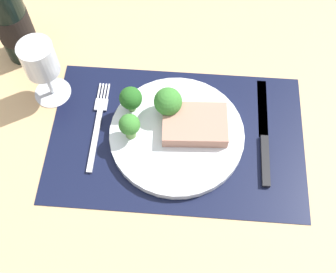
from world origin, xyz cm
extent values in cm
cube|color=tan|center=(0.00, 0.00, -1.50)|extent=(140.00, 110.00, 3.00)
cube|color=black|center=(0.00, 0.00, 0.15)|extent=(47.07, 30.03, 0.30)
cylinder|color=silver|center=(0.00, 0.00, 1.10)|extent=(24.74, 24.74, 1.60)
cube|color=tan|center=(3.15, 1.22, 3.15)|extent=(12.10, 8.78, 2.51)
cylinder|color=#6B994C|center=(-8.28, -1.13, 2.97)|extent=(1.90, 1.90, 2.14)
sphere|color=#387A2D|center=(-8.28, -1.13, 5.67)|extent=(3.82, 3.82, 3.82)
cylinder|color=#5B8942|center=(-1.94, 4.24, 2.61)|extent=(1.34, 1.34, 1.42)
sphere|color=#387A2D|center=(-1.94, 4.24, 5.51)|extent=(5.17, 5.17, 5.17)
cylinder|color=#5B8942|center=(-8.72, 4.44, 2.83)|extent=(1.41, 1.41, 1.85)
sphere|color=#235B1E|center=(-8.72, 4.44, 5.54)|extent=(4.21, 4.21, 4.21)
cube|color=silver|center=(-15.01, -2.00, 0.55)|extent=(1.00, 13.00, 0.50)
cube|color=silver|center=(-15.01, 5.80, 0.55)|extent=(2.40, 2.60, 0.40)
cube|color=silver|center=(-15.91, 8.90, 0.55)|extent=(0.30, 3.60, 0.35)
cube|color=silver|center=(-15.31, 8.90, 0.55)|extent=(0.30, 3.60, 0.35)
cube|color=silver|center=(-14.71, 8.90, 0.55)|extent=(0.30, 3.60, 0.35)
cube|color=silver|center=(-14.11, 8.90, 0.55)|extent=(0.30, 3.60, 0.35)
cube|color=black|center=(16.16, -3.90, 0.70)|extent=(1.40, 10.00, 0.80)
cube|color=silver|center=(16.16, 7.60, 0.45)|extent=(1.80, 13.00, 0.30)
cylinder|color=black|center=(-32.89, 17.82, 9.18)|extent=(6.85, 6.85, 18.36)
cylinder|color=black|center=(-32.89, 17.82, 8.26)|extent=(6.98, 6.98, 6.43)
cylinder|color=silver|center=(-25.05, 8.17, 0.20)|extent=(7.15, 7.15, 0.40)
cylinder|color=silver|center=(-25.05, 8.17, 3.85)|extent=(0.80, 0.80, 6.90)
cylinder|color=silver|center=(-25.05, 8.17, 10.49)|extent=(6.27, 6.27, 6.38)
cylinder|color=#560C19|center=(-25.05, 8.17, 8.29)|extent=(5.52, 5.52, 1.98)
camera|label=1|loc=(1.16, -36.87, 68.35)|focal=44.56mm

